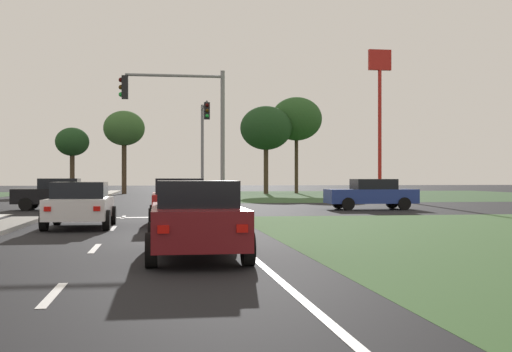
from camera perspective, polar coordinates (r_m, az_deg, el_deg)
name	(u,v)px	position (r m, az deg, el deg)	size (l,w,h in m)	color
ground_plane	(60,210)	(34.51, -16.67, -2.84)	(200.00, 200.00, 0.00)	black
grass_verge_far_right	(382,195)	(62.13, 10.92, -1.63)	(35.00, 35.00, 0.01)	#2D4C28
median_island_far	(102,195)	(59.34, -13.19, -1.63)	(1.20, 36.00, 0.14)	#ADA89E
lane_dash_near	(53,295)	(9.69, -17.21, -9.81)	(0.14, 2.00, 0.01)	silver
lane_dash_second	(95,248)	(15.59, -13.81, -6.12)	(0.14, 2.00, 0.01)	silver
lane_dash_third	(113,228)	(21.55, -12.30, -4.46)	(0.14, 2.00, 0.01)	silver
lane_dash_fourth	(123,217)	(27.53, -11.44, -3.52)	(0.14, 2.00, 0.01)	silver
edge_line_right	(236,243)	(16.31, -1.71, -5.86)	(0.14, 24.00, 0.01)	silver
stop_bar_near	(130,218)	(27.19, -10.85, -3.56)	(6.40, 0.50, 0.01)	silver
car_maroon_second	(196,218)	(13.50, -5.25, -3.67)	(1.99, 4.61, 1.57)	maroon
car_red_third	(179,201)	(22.79, -6.72, -2.19)	(2.02, 4.27, 1.60)	#A31919
car_black_fourth	(57,194)	(34.61, -16.87, -1.49)	(4.20, 2.04, 1.58)	black
car_blue_fifth	(371,194)	(34.04, 9.98, -1.54)	(4.58, 1.97, 1.56)	navy
car_white_sixth	(80,204)	(22.13, -14.99, -2.38)	(2.08, 4.15, 1.49)	silver
traffic_signal_near_right	(187,117)	(27.66, -6.01, 5.14)	(4.39, 0.32, 6.13)	gray
traffic_signal_far_right	(204,135)	(39.42, -4.55, 3.57)	(0.32, 4.31, 6.14)	gray
fastfood_pole_sign	(380,90)	(52.60, 10.68, 7.34)	(1.80, 0.40, 11.62)	red
treeline_third	(72,143)	(65.72, -15.66, 2.81)	(3.22, 3.22, 6.45)	#423323
treeline_fourth	(124,129)	(66.55, -11.37, 4.03)	(4.07, 4.07, 8.26)	#423323
treeline_fifth	(296,119)	(68.32, 3.53, 4.95)	(5.29, 5.29, 9.95)	#423323
treeline_sixth	(266,128)	(66.12, 0.87, 4.16)	(5.18, 5.18, 8.81)	#423323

